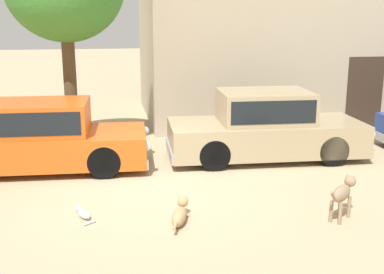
# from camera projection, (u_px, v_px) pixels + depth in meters

# --- Properties ---
(ground_plane) EXTENTS (80.00, 80.00, 0.00)m
(ground_plane) POSITION_uv_depth(u_px,v_px,m) (147.00, 186.00, 9.53)
(ground_plane) COLOR tan
(parked_sedan_nearest) EXTENTS (4.54, 1.95, 1.48)m
(parked_sedan_nearest) POSITION_uv_depth(u_px,v_px,m) (43.00, 136.00, 10.41)
(parked_sedan_nearest) COLOR #D15619
(parked_sedan_nearest) RESTS_ON ground_plane
(parked_sedan_second) EXTENTS (4.63, 1.94, 1.58)m
(parked_sedan_second) POSITION_uv_depth(u_px,v_px,m) (265.00, 126.00, 11.22)
(parked_sedan_second) COLOR tan
(parked_sedan_second) RESTS_ON ground_plane
(stray_dog_spotted) EXTENTS (0.41, 1.00, 0.35)m
(stray_dog_spotted) POSITION_uv_depth(u_px,v_px,m) (180.00, 214.00, 7.85)
(stray_dog_spotted) COLOR tan
(stray_dog_spotted) RESTS_ON ground_plane
(stray_dog_tan) EXTENTS (0.75, 0.67, 0.69)m
(stray_dog_tan) POSITION_uv_depth(u_px,v_px,m) (343.00, 193.00, 7.91)
(stray_dog_tan) COLOR #997F60
(stray_dog_tan) RESTS_ON ground_plane
(stray_cat) EXTENTS (0.36, 0.64, 0.16)m
(stray_cat) POSITION_uv_depth(u_px,v_px,m) (83.00, 213.00, 8.06)
(stray_cat) COLOR beige
(stray_cat) RESTS_ON ground_plane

